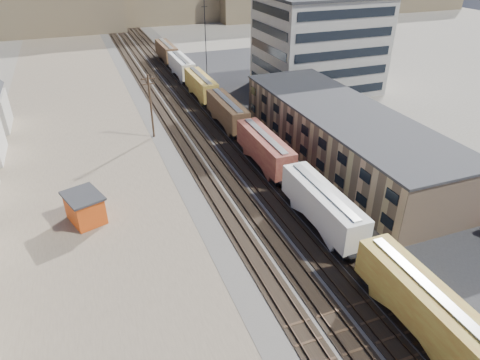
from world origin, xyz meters
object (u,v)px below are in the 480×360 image
object	(u,v)px
utility_pole_north	(151,105)
parked_car_blue	(306,80)
freight_train	(244,128)
maintenance_shed	(85,208)

from	to	relation	value
utility_pole_north	parked_car_blue	size ratio (longest dim) A/B	2.02
utility_pole_north	freight_train	bearing A→B (deg)	-32.62
maintenance_shed	parked_car_blue	world-z (taller)	maintenance_shed
freight_train	maintenance_shed	xyz separation A→B (m)	(-23.82, -12.46, -1.07)
utility_pole_north	parked_car_blue	distance (m)	40.65
freight_train	maintenance_shed	world-z (taller)	freight_train
freight_train	maintenance_shed	bearing A→B (deg)	-152.40
freight_train	maintenance_shed	size ratio (longest dim) A/B	21.77
maintenance_shed	utility_pole_north	bearing A→B (deg)	60.45
freight_train	maintenance_shed	distance (m)	26.90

